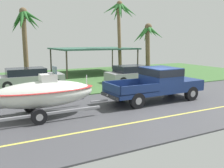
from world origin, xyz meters
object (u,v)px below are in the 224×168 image
Objects in this scene: palm_tree_near_left at (120,17)px; pickup_truck_towing at (160,82)px; carport_awning at (93,49)px; parked_sedan_near at (133,74)px; palm_tree_near_right at (24,25)px; palm_tree_mid at (147,38)px; parked_sedan_far at (29,78)px; boat_on_trailer at (43,94)px.

pickup_truck_towing is at bearing -107.79° from palm_tree_near_left.
carport_awning reaches higher than pickup_truck_towing.
pickup_truck_towing reaches higher than parked_sedan_near.
palm_tree_near_right reaches higher than palm_tree_mid.
carport_awning is 1.31× the size of palm_tree_near_right.
pickup_truck_towing is 12.39m from palm_tree_near_right.
parked_sedan_far is at bearing -147.13° from carport_awning.
parked_sedan_near is 0.87× the size of palm_tree_mid.
palm_tree_mid is at bearing 41.51° from parked_sedan_near.
boat_on_trailer is 14.77m from carport_awning.
parked_sedan_far is at bearing 126.46° from pickup_truck_towing.
palm_tree_near_left is (3.32, 10.34, 4.47)m from pickup_truck_towing.
parked_sedan_far is at bearing 84.73° from boat_on_trailer.
palm_tree_near_right is 1.19× the size of palm_tree_mid.
pickup_truck_towing is 11.74m from palm_tree_near_left.
boat_on_trailer is 10.26m from parked_sedan_near.
palm_tree_mid is (3.73, 3.30, 2.91)m from parked_sedan_near.
carport_awning reaches higher than boat_on_trailer.
carport_awning is 5.50m from palm_tree_mid.
carport_awning reaches higher than parked_sedan_far.
palm_tree_near_left is 8.80m from palm_tree_near_right.
palm_tree_near_left is (1.94, -2.08, 3.01)m from carport_awning.
boat_on_trailer is 15.43m from palm_tree_mid.
parked_sedan_far is (-5.76, 7.80, -0.36)m from pickup_truck_towing.
palm_tree_mid is (11.10, -1.43, -0.96)m from palm_tree_near_right.
carport_awning is at bearing 57.65° from boat_on_trailer.
palm_tree_near_left reaches higher than carport_awning.
parked_sedan_near is 7.95m from parked_sedan_far.
palm_tree_near_left is (9.08, 2.54, 4.84)m from parked_sedan_far.
pickup_truck_towing is at bearing -108.38° from parked_sedan_near.
parked_sedan_far is 0.68× the size of palm_tree_near_left.
pickup_truck_towing is 1.01× the size of boat_on_trailer.
parked_sedan_far is (-7.70, 1.96, 0.00)m from parked_sedan_near.
palm_tree_near_left is at bearing 72.21° from pickup_truck_towing.
pickup_truck_towing is 1.33× the size of parked_sedan_near.
parked_sedan_near and parked_sedan_far have the same top height.
palm_tree_near_right is at bearing 84.29° from boat_on_trailer.
palm_tree_near_right is (-8.74, 0.23, -0.97)m from palm_tree_near_left.
pickup_truck_towing is 9.70m from parked_sedan_far.
boat_on_trailer is at bearing -143.04° from palm_tree_mid.
palm_tree_mid is at bearing -26.81° from palm_tree_near_left.
boat_on_trailer is 0.74× the size of carport_awning.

